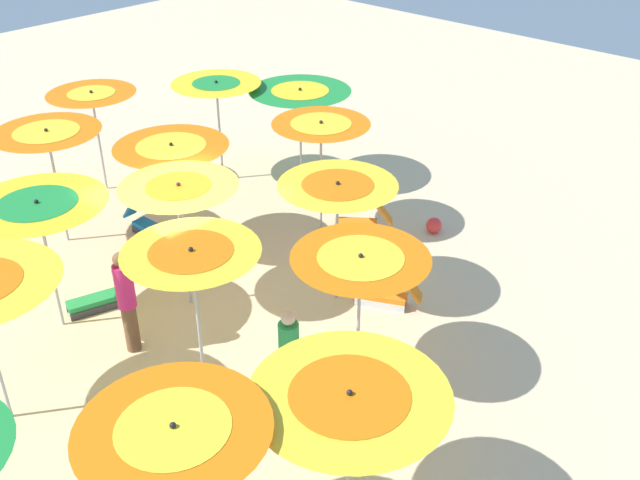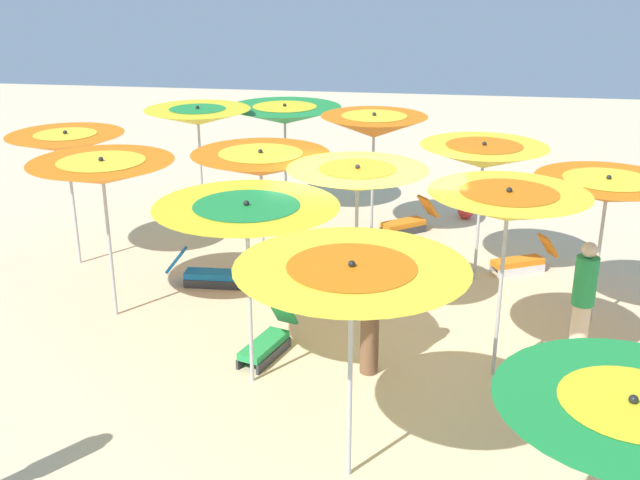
# 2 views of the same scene
# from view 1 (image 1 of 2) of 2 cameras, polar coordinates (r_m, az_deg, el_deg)

# --- Properties ---
(ground) EXTENTS (39.70, 39.70, 0.04)m
(ground) POSITION_cam_1_polar(r_m,az_deg,el_deg) (13.29, -9.50, -5.26)
(ground) COLOR beige
(beach_umbrella_0) EXTENTS (2.26, 2.26, 2.25)m
(beach_umbrella_0) POSITION_cam_1_polar(r_m,az_deg,el_deg) (8.27, 2.28, -12.84)
(beach_umbrella_0) COLOR #B2B2B7
(beach_umbrella_0) RESTS_ON ground
(beach_umbrella_1) EXTENTS (2.02, 2.02, 2.24)m
(beach_umbrella_1) POSITION_cam_1_polar(r_m,az_deg,el_deg) (10.49, 3.14, -2.07)
(beach_umbrella_1) COLOR #B2B2B7
(beach_umbrella_1) RESTS_ON ground
(beach_umbrella_2) EXTENTS (2.02, 2.02, 2.34)m
(beach_umbrella_2) POSITION_cam_1_polar(r_m,az_deg,el_deg) (12.26, 1.37, 3.59)
(beach_umbrella_2) COLOR #B2B2B7
(beach_umbrella_2) RESTS_ON ground
(beach_umbrella_3) EXTENTS (1.94, 1.94, 2.43)m
(beach_umbrella_3) POSITION_cam_1_polar(r_m,az_deg,el_deg) (14.48, 0.08, 8.33)
(beach_umbrella_3) COLOR #B2B2B7
(beach_umbrella_3) RESTS_ON ground
(beach_umbrella_4) EXTENTS (2.29, 2.29, 2.29)m
(beach_umbrella_4) POSITION_cam_1_polar(r_m,az_deg,el_deg) (16.70, -1.55, 10.97)
(beach_umbrella_4) COLOR #B2B2B7
(beach_umbrella_4) RESTS_ON ground
(beach_umbrella_5) EXTENTS (2.04, 2.04, 2.36)m
(beach_umbrella_5) POSITION_cam_1_polar(r_m,az_deg,el_deg) (7.91, -11.17, -15.08)
(beach_umbrella_5) COLOR #B2B2B7
(beach_umbrella_5) RESTS_ON ground
(beach_umbrella_6) EXTENTS (1.94, 1.94, 2.53)m
(beach_umbrella_6) POSITION_cam_1_polar(r_m,az_deg,el_deg) (10.23, -9.89, -1.67)
(beach_umbrella_6) COLOR #B2B2B7
(beach_umbrella_6) RESTS_ON ground
(beach_umbrella_7) EXTENTS (1.98, 1.98, 2.40)m
(beach_umbrella_7) POSITION_cam_1_polar(r_m,az_deg,el_deg) (12.31, -10.85, 3.50)
(beach_umbrella_7) COLOR #B2B2B7
(beach_umbrella_7) RESTS_ON ground
(beach_umbrella_8) EXTENTS (2.16, 2.16, 2.29)m
(beach_umbrella_8) POSITION_cam_1_polar(r_m,az_deg,el_deg) (14.12, -11.40, 6.54)
(beach_umbrella_8) COLOR #B2B2B7
(beach_umbrella_8) RESTS_ON ground
(beach_umbrella_9) EXTENTS (2.01, 2.01, 2.42)m
(beach_umbrella_9) POSITION_cam_1_polar(r_m,az_deg,el_deg) (16.90, -8.02, 11.48)
(beach_umbrella_9) COLOR #B2B2B7
(beach_umbrella_9) RESTS_ON ground
(beach_umbrella_12) EXTENTS (2.21, 2.21, 2.41)m
(beach_umbrella_12) POSITION_cam_1_polar(r_m,az_deg,el_deg) (12.35, -20.95, 1.89)
(beach_umbrella_12) COLOR #B2B2B7
(beach_umbrella_12) RESTS_ON ground
(beach_umbrella_13) EXTENTS (2.05, 2.05, 2.44)m
(beach_umbrella_13) POSITION_cam_1_polar(r_m,az_deg,el_deg) (14.98, -20.35, 7.33)
(beach_umbrella_13) COLOR #B2B2B7
(beach_umbrella_13) RESTS_ON ground
(beach_umbrella_14) EXTENTS (1.93, 1.93, 2.37)m
(beach_umbrella_14) POSITION_cam_1_polar(r_m,az_deg,el_deg) (17.03, -17.24, 10.34)
(beach_umbrella_14) COLOR #B2B2B7
(beach_umbrella_14) RESTS_ON ground
(lounger_0) EXTENTS (0.39, 1.30, 0.62)m
(lounger_0) POSITION_cam_1_polar(r_m,az_deg,el_deg) (15.54, -13.04, 1.02)
(lounger_0) COLOR #333338
(lounger_0) RESTS_ON ground
(lounger_1) EXTENTS (0.79, 1.18, 0.62)m
(lounger_1) POSITION_cam_1_polar(r_m,az_deg,el_deg) (13.09, 5.15, -4.35)
(lounger_1) COLOR silver
(lounger_1) RESTS_ON ground
(lounger_2) EXTENTS (1.19, 0.66, 0.61)m
(lounger_2) POSITION_cam_1_polar(r_m,az_deg,el_deg) (13.55, -16.84, -4.37)
(lounger_2) COLOR #333338
(lounger_2) RESTS_ON ground
(lounger_3) EXTENTS (1.00, 1.15, 0.67)m
(lounger_3) POSITION_cam_1_polar(r_m,az_deg,el_deg) (15.29, 3.21, 1.37)
(lounger_3) COLOR #333338
(lounger_3) RESTS_ON ground
(beachgoer_0) EXTENTS (0.30, 0.30, 1.85)m
(beachgoer_0) POSITION_cam_1_polar(r_m,az_deg,el_deg) (12.00, -14.76, -4.50)
(beachgoer_0) COLOR brown
(beachgoer_0) RESTS_ON ground
(beachgoer_1) EXTENTS (0.30, 0.30, 1.64)m
(beachgoer_1) POSITION_cam_1_polar(r_m,az_deg,el_deg) (10.72, -2.41, -8.99)
(beachgoer_1) COLOR beige
(beachgoer_1) RESTS_ON ground
(beach_ball) EXTENTS (0.34, 0.34, 0.34)m
(beach_ball) POSITION_cam_1_polar(r_m,az_deg,el_deg) (15.44, 8.83, 1.13)
(beach_ball) COLOR red
(beach_ball) RESTS_ON ground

